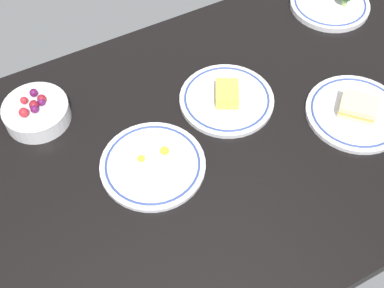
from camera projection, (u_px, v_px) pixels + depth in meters
The scene contains 6 objects.
dining_table at pixel (192, 155), 113.84cm from camera, with size 153.15×81.41×4.00cm, color black.
plate_broccoli at pixel (331, 3), 139.47cm from camera, with size 21.42×21.42×7.42cm.
plate_sandwich at pixel (356, 112), 117.22cm from camera, with size 22.78×22.78×4.26cm.
plate_eggs at pixel (154, 164), 108.81cm from camera, with size 22.49×22.49×4.66cm.
bowl_berries at pixel (36, 112), 115.20cm from camera, with size 14.89×14.89×6.38cm.
plate_cheese at pixel (227, 99), 119.61cm from camera, with size 22.02×22.02×4.18cm.
Camera 1 is at (30.80, 57.60, 95.26)cm, focal length 48.21 mm.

